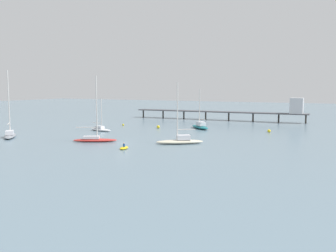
{
  "coord_description": "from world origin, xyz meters",
  "views": [
    {
      "loc": [
        39.73,
        -59.85,
        11.03
      ],
      "look_at": [
        0.0,
        19.37,
        1.5
      ],
      "focal_mm": 39.47,
      "sensor_mm": 36.0,
      "label": 1
    }
  ],
  "objects": [
    {
      "name": "sailboat_cream",
      "position": [
        10.24,
        4.26,
        0.7
      ],
      "size": [
        9.06,
        7.23,
        11.8
      ],
      "color": "beige",
      "rests_on": "ground_plane"
    },
    {
      "name": "sailboat_gray",
      "position": [
        -26.75,
        -4.13,
        0.8
      ],
      "size": [
        8.37,
        8.45,
        14.52
      ],
      "color": "gray",
      "rests_on": "ground_plane"
    },
    {
      "name": "mooring_buoy_inner",
      "position": [
        -5.93,
        25.46,
        0.41
      ],
      "size": [
        0.82,
        0.82,
        0.82
      ],
      "primitive_type": "sphere",
      "color": "yellow",
      "rests_on": "ground_plane"
    },
    {
      "name": "pier",
      "position": [
        11.8,
        55.81,
        3.89
      ],
      "size": [
        56.96,
        6.19,
        7.6
      ],
      "color": "#4C4C51",
      "rests_on": "ground_plane"
    },
    {
      "name": "sailboat_red",
      "position": [
        -6.24,
        -1.08,
        0.7
      ],
      "size": [
        8.79,
        6.07,
        13.18
      ],
      "color": "red",
      "rests_on": "ground_plane"
    },
    {
      "name": "dinghy_yellow",
      "position": [
        3.75,
        -5.55,
        0.21
      ],
      "size": [
        2.13,
        3.21,
        1.14
      ],
      "color": "yellow",
      "rests_on": "ground_plane"
    },
    {
      "name": "mooring_buoy_mid",
      "position": [
        -17.81,
        26.72,
        0.27
      ],
      "size": [
        0.54,
        0.54,
        0.54
      ],
      "primitive_type": "sphere",
      "color": "yellow",
      "rests_on": "ground_plane"
    },
    {
      "name": "sailboat_teal",
      "position": [
        4.28,
        29.64,
        0.73
      ],
      "size": [
        7.78,
        7.72,
        10.43
      ],
      "color": "#1E727A",
      "rests_on": "ground_plane"
    },
    {
      "name": "mooring_buoy_outer",
      "position": [
        22.05,
        29.56,
        0.39
      ],
      "size": [
        0.78,
        0.78,
        0.78
      ],
      "primitive_type": "sphere",
      "color": "yellow",
      "rests_on": "ground_plane"
    },
    {
      "name": "sailboat_white",
      "position": [
        -16.16,
        14.1,
        0.56
      ],
      "size": [
        6.77,
        2.89,
        8.13
      ],
      "color": "white",
      "rests_on": "ground_plane"
    },
    {
      "name": "ground_plane",
      "position": [
        0.0,
        0.0,
        0.0
      ],
      "size": [
        400.0,
        400.0,
        0.0
      ],
      "primitive_type": "plane",
      "color": "slate"
    }
  ]
}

